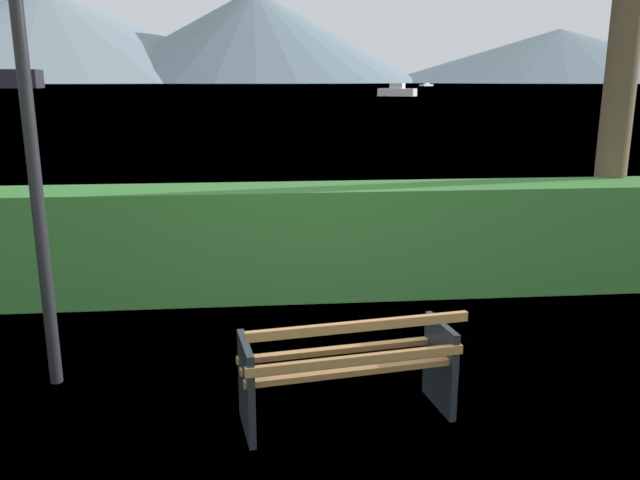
% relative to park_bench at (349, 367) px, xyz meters
% --- Properties ---
extents(ground_plane, '(1400.00, 1400.00, 0.00)m').
position_rel_park_bench_xyz_m(ground_plane, '(-0.01, 0.06, -0.42)').
color(ground_plane, '#4C6B33').
extents(water_surface, '(620.00, 620.00, 0.00)m').
position_rel_park_bench_xyz_m(water_surface, '(-0.01, 308.17, -0.42)').
color(water_surface, '#7A99A8').
rests_on(water_surface, ground_plane).
extents(park_bench, '(1.61, 0.80, 0.87)m').
position_rel_park_bench_xyz_m(park_bench, '(0.00, 0.00, 0.00)').
color(park_bench, '#A0703F').
rests_on(park_bench, ground_plane).
extents(hedge_row, '(10.12, 0.82, 1.25)m').
position_rel_park_bench_xyz_m(hedge_row, '(-0.01, 2.94, 0.21)').
color(hedge_row, '#387A33').
rests_on(hedge_row, ground_plane).
extents(lamp_post, '(0.30, 0.30, 3.99)m').
position_rel_park_bench_xyz_m(lamp_post, '(-2.31, 0.85, 2.27)').
color(lamp_post, black).
rests_on(lamp_post, ground_plane).
extents(fishing_boat_near, '(5.92, 4.69, 1.92)m').
position_rel_park_bench_xyz_m(fishing_boat_near, '(20.84, 94.35, 0.29)').
color(fishing_boat_near, silver).
rests_on(fishing_boat_near, water_surface).
extents(sailboat_mid, '(6.59, 6.47, 1.32)m').
position_rel_park_bench_xyz_m(sailboat_mid, '(66.71, 251.45, 0.07)').
color(sailboat_mid, silver).
rests_on(sailboat_mid, water_surface).
extents(distant_hills, '(799.52, 431.67, 79.71)m').
position_rel_park_bench_xyz_m(distant_hills, '(-66.47, 583.42, 35.94)').
color(distant_hills, gray).
rests_on(distant_hills, ground_plane).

